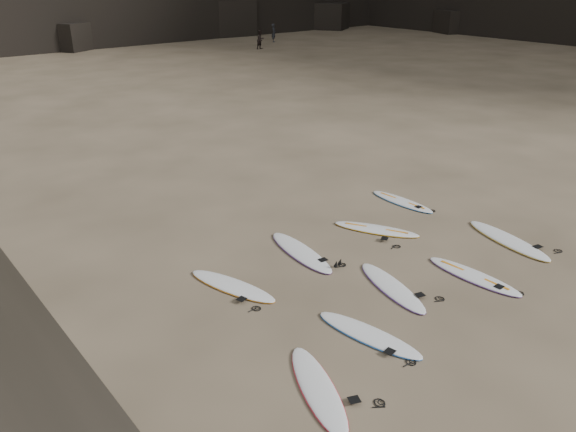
% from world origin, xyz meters
% --- Properties ---
extents(ground, '(240.00, 240.00, 0.00)m').
position_xyz_m(ground, '(0.00, 0.00, 0.00)').
color(ground, '#897559').
rests_on(ground, ground).
extents(surfboard_0, '(1.45, 2.44, 0.09)m').
position_xyz_m(surfboard_0, '(-4.18, -1.11, 0.04)').
color(surfboard_0, white).
rests_on(surfboard_0, ground).
extents(surfboard_1, '(1.00, 2.45, 0.09)m').
position_xyz_m(surfboard_1, '(-2.35, -0.59, 0.04)').
color(surfboard_1, white).
rests_on(surfboard_1, ground).
extents(surfboard_2, '(1.19, 2.50, 0.09)m').
position_xyz_m(surfboard_2, '(-0.61, 0.32, 0.04)').
color(surfboard_2, white).
rests_on(surfboard_2, ground).
extents(surfboard_3, '(0.67, 2.46, 0.09)m').
position_xyz_m(surfboard_3, '(1.27, -0.57, 0.04)').
color(surfboard_3, white).
rests_on(surfboard_3, ground).
extents(surfboard_4, '(1.23, 2.80, 0.10)m').
position_xyz_m(surfboard_4, '(3.63, -0.04, 0.05)').
color(surfboard_4, white).
rests_on(surfboard_4, ground).
extents(surfboard_5, '(1.23, 2.48, 0.09)m').
position_xyz_m(surfboard_5, '(-3.41, 2.68, 0.04)').
color(surfboard_5, white).
rests_on(surfboard_5, ground).
extents(surfboard_6, '(0.98, 2.68, 0.09)m').
position_xyz_m(surfboard_6, '(-1.11, 2.95, 0.05)').
color(surfboard_6, white).
rests_on(surfboard_6, ground).
extents(surfboard_7, '(1.66, 2.39, 0.09)m').
position_xyz_m(surfboard_7, '(1.41, 2.66, 0.04)').
color(surfboard_7, white).
rests_on(surfboard_7, ground).
extents(surfboard_8, '(0.59, 2.33, 0.08)m').
position_xyz_m(surfboard_8, '(3.53, 3.53, 0.04)').
color(surfboard_8, white).
rests_on(surfboard_8, ground).
extents(person_a, '(0.71, 0.74, 1.70)m').
position_xyz_m(person_a, '(25.44, 38.12, 0.85)').
color(person_a, '#212327').
rests_on(person_a, ground).
extents(person_b, '(0.88, 0.74, 1.63)m').
position_xyz_m(person_b, '(21.41, 34.85, 0.82)').
color(person_b, black).
rests_on(person_b, ground).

